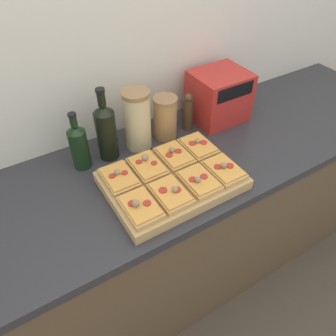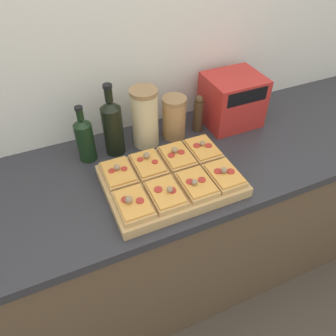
{
  "view_description": "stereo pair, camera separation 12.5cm",
  "coord_description": "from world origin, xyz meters",
  "views": [
    {
      "loc": [
        -0.55,
        -0.56,
        1.78
      ],
      "look_at": [
        -0.06,
        0.23,
        0.95
      ],
      "focal_mm": 35.0,
      "sensor_mm": 36.0,
      "label": 1
    },
    {
      "loc": [
        -0.44,
        -0.61,
        1.78
      ],
      "look_at": [
        -0.06,
        0.23,
        0.95
      ],
      "focal_mm": 35.0,
      "sensor_mm": 36.0,
      "label": 2
    }
  ],
  "objects": [
    {
      "name": "ground_plane",
      "position": [
        0.0,
        0.0,
        0.0
      ],
      "size": [
        12.0,
        12.0,
        0.0
      ],
      "primitive_type": "plane",
      "color": "#4C4238"
    },
    {
      "name": "wall_back",
      "position": [
        0.0,
        0.67,
        1.25
      ],
      "size": [
        6.0,
        0.06,
        2.5
      ],
      "color": "silver",
      "rests_on": "ground_plane"
    },
    {
      "name": "kitchen_counter",
      "position": [
        0.0,
        0.32,
        0.44
      ],
      "size": [
        2.63,
        0.67,
        0.88
      ],
      "color": "brown",
      "rests_on": "ground_plane"
    },
    {
      "name": "cutting_board",
      "position": [
        -0.06,
        0.2,
        0.9
      ],
      "size": [
        0.5,
        0.36,
        0.04
      ],
      "primitive_type": "cube",
      "color": "tan",
      "rests_on": "kitchen_counter"
    },
    {
      "name": "pizza_slice_back_left",
      "position": [
        -0.24,
        0.29,
        0.94
      ],
      "size": [
        0.11,
        0.16,
        0.05
      ],
      "color": "tan",
      "rests_on": "cutting_board"
    },
    {
      "name": "pizza_slice_back_midleft",
      "position": [
        -0.12,
        0.29,
        0.94
      ],
      "size": [
        0.11,
        0.16,
        0.05
      ],
      "color": "tan",
      "rests_on": "cutting_board"
    },
    {
      "name": "pizza_slice_back_midright",
      "position": [
        -0.0,
        0.29,
        0.94
      ],
      "size": [
        0.11,
        0.16,
        0.05
      ],
      "color": "tan",
      "rests_on": "cutting_board"
    },
    {
      "name": "pizza_slice_back_right",
      "position": [
        0.12,
        0.29,
        0.94
      ],
      "size": [
        0.11,
        0.16,
        0.05
      ],
      "color": "tan",
      "rests_on": "cutting_board"
    },
    {
      "name": "pizza_slice_front_left",
      "position": [
        -0.25,
        0.12,
        0.94
      ],
      "size": [
        0.11,
        0.16,
        0.05
      ],
      "color": "tan",
      "rests_on": "cutting_board"
    },
    {
      "name": "pizza_slice_front_midleft",
      "position": [
        -0.12,
        0.12,
        0.94
      ],
      "size": [
        0.11,
        0.16,
        0.05
      ],
      "color": "tan",
      "rests_on": "cutting_board"
    },
    {
      "name": "pizza_slice_front_midright",
      "position": [
        -0.0,
        0.12,
        0.94
      ],
      "size": [
        0.11,
        0.16,
        0.05
      ],
      "color": "tan",
      "rests_on": "cutting_board"
    },
    {
      "name": "pizza_slice_front_right",
      "position": [
        0.12,
        0.12,
        0.94
      ],
      "size": [
        0.11,
        0.16,
        0.05
      ],
      "color": "tan",
      "rests_on": "cutting_board"
    },
    {
      "name": "olive_oil_bottle",
      "position": [
        -0.32,
        0.49,
        0.99
      ],
      "size": [
        0.07,
        0.07,
        0.25
      ],
      "color": "black",
      "rests_on": "kitchen_counter"
    },
    {
      "name": "wine_bottle",
      "position": [
        -0.2,
        0.49,
        1.01
      ],
      "size": [
        0.08,
        0.08,
        0.32
      ],
      "color": "black",
      "rests_on": "kitchen_counter"
    },
    {
      "name": "grain_jar_tall",
      "position": [
        -0.06,
        0.49,
        1.02
      ],
      "size": [
        0.12,
        0.12,
        0.27
      ],
      "color": "beige",
      "rests_on": "kitchen_counter"
    },
    {
      "name": "grain_jar_short",
      "position": [
        0.08,
        0.49,
        0.98
      ],
      "size": [
        0.11,
        0.11,
        0.2
      ],
      "color": "#AD7F4C",
      "rests_on": "kitchen_counter"
    },
    {
      "name": "pepper_mill",
      "position": [
        0.2,
        0.49,
        0.97
      ],
      "size": [
        0.05,
        0.05,
        0.18
      ],
      "color": "#47331E",
      "rests_on": "kitchen_counter"
    },
    {
      "name": "toaster_oven",
      "position": [
        0.37,
        0.49,
        1.0
      ],
      "size": [
        0.27,
        0.22,
        0.23
      ],
      "color": "red",
      "rests_on": "kitchen_counter"
    }
  ]
}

